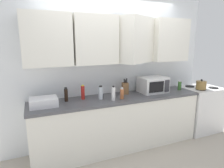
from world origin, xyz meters
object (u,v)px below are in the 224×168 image
Objects in this scene: dish_rack at (44,102)px; knife_block at (125,88)px; bottle_clear_tall at (101,93)px; bottle_spice_jar at (122,94)px; stove_range at (199,108)px; kettle at (201,85)px; bottle_white_jar at (113,94)px; bottle_red_sauce at (83,92)px; bottle_soy_dark at (66,95)px; bottle_amber_vinegar at (167,84)px; microwave at (153,85)px; bottle_green_oil at (180,86)px.

dish_rack is 1.38m from knife_block.
knife_block is 0.52m from bottle_clear_tall.
stove_range is at bearing 2.93° from bottle_spice_jar.
stove_range is 0.58m from kettle.
bottle_white_jar is at bearing -169.47° from bottle_spice_jar.
bottle_red_sauce is at bearing 148.32° from bottle_white_jar.
bottle_amber_vinegar is at bearing -0.14° from bottle_soy_dark.
microwave is 2.07× the size of bottle_white_jar.
bottle_soy_dark is (-1.03, -0.04, 0.00)m from knife_block.
bottle_white_jar is at bearing -19.85° from bottle_soy_dark.
dish_rack is 1.73× the size of bottle_soy_dark.
bottle_red_sauce is 1.25× the size of bottle_spice_jar.
bottle_clear_tall is (-0.32, 0.12, 0.02)m from bottle_spice_jar.
bottle_red_sauce reaches higher than bottle_amber_vinegar.
bottle_red_sauce is 1.86m from bottle_green_oil.
stove_range is 3.99× the size of bottle_amber_vinegar.
bottle_soy_dark is at bearing 170.27° from bottle_clear_tall.
bottle_red_sauce reaches higher than bottle_clear_tall.
dish_rack is 1.03m from bottle_white_jar.
dish_rack is at bearing 179.89° from bottle_green_oil.
microwave is (-1.13, 0.07, 0.59)m from stove_range.
bottle_red_sauce reaches higher than kettle.
bottle_spice_jar is at bearing -168.78° from bottle_amber_vinegar.
bottle_spice_jar is 0.88m from bottle_soy_dark.
dish_rack is at bearing -163.04° from bottle_soy_dark.
dish_rack is 0.35m from bottle_soy_dark.
bottle_red_sauce is (-2.24, 0.27, 0.02)m from kettle.
bottle_amber_vinegar is 1.04× the size of bottle_clear_tall.
bottle_soy_dark is 0.54m from bottle_clear_tall.
bottle_soy_dark is (-1.55, 0.05, -0.04)m from microwave.
bottle_red_sauce is 1.00× the size of bottle_white_jar.
bottle_red_sauce and bottle_white_jar have the same top height.
bottle_red_sauce is at bearing 10.69° from dish_rack.
bottle_spice_jar is 0.35m from bottle_clear_tall.
bottle_soy_dark is at bearing 165.81° from bottle_spice_jar.
bottle_clear_tall is at bearing 179.42° from bottle_green_oil.
microwave is 2.10× the size of bottle_amber_vinegar.
knife_block reaches higher than bottle_white_jar.
bottle_clear_tall is (0.26, -0.10, -0.01)m from bottle_red_sauce.
knife_block is 1.27× the size of bottle_clear_tall.
bottle_spice_jar is at bearing 178.38° from kettle.
bottle_spice_jar is at bearing -177.07° from stove_range.
bottle_soy_dark reaches higher than bottle_spice_jar.
bottle_amber_vinegar reaches higher than dish_rack.
stove_range is 1.90m from bottle_spice_jar.
stove_range is 4.14× the size of bottle_soy_dark.
knife_block is at bearing 168.45° from kettle.
knife_block is at bearing 2.12° from bottle_soy_dark.
dish_rack is 1.19m from bottle_spice_jar.
bottle_white_jar is (-0.86, -0.19, -0.03)m from microwave.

